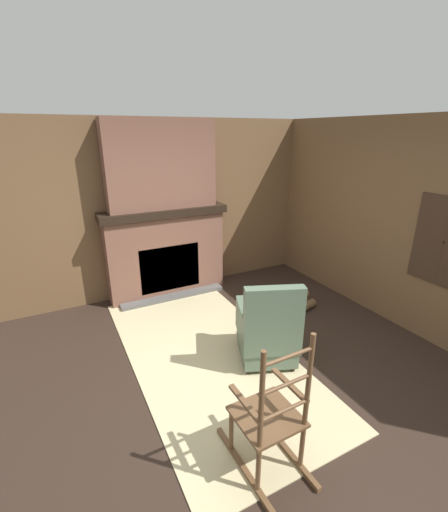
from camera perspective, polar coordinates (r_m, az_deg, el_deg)
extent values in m
plane|color=#2D2119|center=(3.79, 2.19, -19.24)|extent=(14.00, 14.00, 0.00)
cube|color=brown|center=(5.28, -10.67, 7.65)|extent=(0.06, 5.35, 2.60)
cube|color=brown|center=(4.76, 28.60, 4.20)|extent=(5.35, 0.06, 2.60)
cube|color=#382619|center=(4.51, 32.85, 1.97)|extent=(0.70, 0.02, 1.00)
cube|color=silver|center=(4.52, 32.91, 1.98)|extent=(0.66, 0.01, 0.96)
cube|color=#382619|center=(4.51, 32.83, 1.96)|extent=(0.02, 0.02, 0.96)
cube|color=#382619|center=(4.51, 32.83, 1.96)|extent=(0.66, 0.02, 0.02)
cube|color=brown|center=(5.28, -9.58, 0.08)|extent=(0.33, 1.76, 1.24)
cube|color=black|center=(5.23, -9.06, -1.91)|extent=(0.08, 0.92, 0.70)
cube|color=#565451|center=(5.30, -8.38, -6.74)|extent=(0.16, 1.58, 0.06)
cube|color=black|center=(5.10, -10.02, 7.24)|extent=(0.43, 1.86, 0.11)
cube|color=brown|center=(4.99, -10.49, 14.72)|extent=(0.29, 1.55, 1.22)
cube|color=#C6B789|center=(4.07, -2.78, -15.97)|extent=(3.34, 1.64, 0.01)
cube|color=#516651|center=(3.96, 6.98, -14.18)|extent=(0.81, 0.77, 0.24)
cube|color=#516651|center=(3.88, 7.07, -12.35)|extent=(0.85, 0.81, 0.18)
cube|color=#516651|center=(3.46, 8.32, -9.52)|extent=(0.33, 0.60, 0.57)
cube|color=#516651|center=(3.76, 3.28, -10.01)|extent=(0.60, 0.31, 0.20)
cube|color=#516651|center=(3.86, 10.87, -9.49)|extent=(0.60, 0.31, 0.20)
cylinder|color=#332319|center=(4.23, 2.84, -14.05)|extent=(0.07, 0.07, 0.06)
cylinder|color=#332319|center=(4.32, 9.32, -13.55)|extent=(0.07, 0.07, 0.06)
cylinder|color=#332319|center=(3.80, 4.05, -18.61)|extent=(0.07, 0.07, 0.06)
cylinder|color=#332319|center=(3.90, 11.37, -17.89)|extent=(0.07, 0.07, 0.06)
cube|color=brown|center=(3.02, 3.25, -31.84)|extent=(0.80, 0.05, 0.04)
cube|color=brown|center=(3.17, 10.04, -28.88)|extent=(0.80, 0.05, 0.04)
cylinder|color=brown|center=(2.97, 1.22, -26.86)|extent=(0.04, 0.04, 0.38)
cylinder|color=brown|center=(3.12, 7.98, -24.19)|extent=(0.04, 0.04, 0.38)
cylinder|color=brown|center=(2.76, 5.74, -31.77)|extent=(0.04, 0.04, 0.38)
cylinder|color=brown|center=(2.93, 12.87, -28.41)|extent=(0.04, 0.04, 0.38)
cube|color=brown|center=(2.79, 7.15, -24.99)|extent=(0.45, 0.46, 0.02)
cylinder|color=brown|center=(2.34, 6.26, -23.10)|extent=(0.04, 0.04, 0.76)
cylinder|color=brown|center=(2.53, 13.92, -19.76)|extent=(0.04, 0.04, 0.76)
cylinder|color=brown|center=(2.54, 10.05, -24.01)|extent=(0.03, 0.37, 0.03)
cylinder|color=brown|center=(2.39, 10.38, -20.31)|extent=(0.03, 0.37, 0.03)
cylinder|color=brown|center=(2.26, 10.73, -16.16)|extent=(0.03, 0.37, 0.03)
cube|color=brown|center=(2.57, 3.54, -23.29)|extent=(0.40, 0.05, 0.02)
cube|color=brown|center=(2.74, 10.86, -20.33)|extent=(0.40, 0.05, 0.02)
cylinder|color=brown|center=(5.18, 11.36, -7.28)|extent=(0.20, 0.36, 0.12)
cylinder|color=brown|center=(5.12, 12.41, -7.70)|extent=(0.20, 0.36, 0.12)
cylinder|color=brown|center=(5.06, 13.50, -8.14)|extent=(0.20, 0.36, 0.12)
cylinder|color=brown|center=(5.07, 12.50, -6.70)|extent=(0.20, 0.36, 0.12)
ellipsoid|color=#99B29E|center=(5.02, -14.11, 7.90)|extent=(0.12, 0.12, 0.09)
cylinder|color=white|center=(4.99, -14.23, 9.29)|extent=(0.07, 0.07, 0.16)
cube|color=gray|center=(5.25, -5.38, 9.09)|extent=(0.13, 0.24, 0.11)
cube|color=silver|center=(5.19, -5.09, 9.03)|extent=(0.01, 0.04, 0.02)
cylinder|color=gold|center=(5.10, -10.84, 9.24)|extent=(0.07, 0.25, 0.25)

